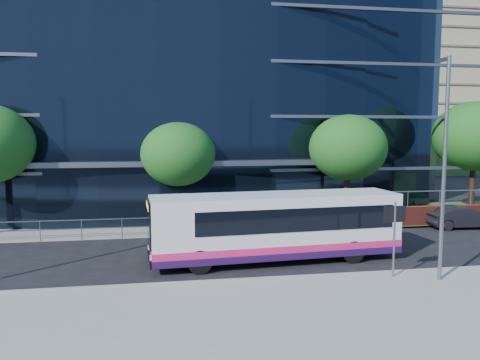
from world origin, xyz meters
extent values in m
plane|color=black|center=(0.00, 0.00, 0.00)|extent=(200.00, 200.00, 0.00)
cube|color=gray|center=(0.00, -5.00, 0.07)|extent=(80.00, 8.00, 0.15)
cube|color=gray|center=(0.00, -1.00, 0.08)|extent=(80.00, 0.25, 0.16)
cube|color=gold|center=(0.00, -0.80, 0.01)|extent=(80.00, 0.08, 0.01)
cube|color=gold|center=(0.00, -0.65, 0.01)|extent=(80.00, 0.08, 0.01)
cube|color=gray|center=(-6.00, 11.00, 0.05)|extent=(50.00, 8.00, 0.10)
cube|color=black|center=(-4.00, 24.00, 8.00)|extent=(38.00, 16.00, 16.00)
cube|color=#595E66|center=(-4.00, 9.50, 3.70)|extent=(22.00, 1.20, 0.30)
cube|color=slate|center=(-8.00, 7.00, 1.05)|extent=(24.00, 0.05, 0.05)
cube|color=slate|center=(-8.00, 7.00, 0.60)|extent=(24.00, 0.05, 0.05)
cylinder|color=slate|center=(-8.00, 7.00, 0.55)|extent=(0.04, 0.04, 1.10)
cube|color=#2D511E|center=(32.00, 56.00, 2.00)|extent=(60.00, 42.00, 4.00)
cube|color=tan|center=(32.00, 58.00, 17.00)|extent=(50.00, 12.00, 26.00)
cylinder|color=slate|center=(4.50, -1.60, 1.55)|extent=(0.08, 0.08, 2.80)
cube|color=black|center=(4.50, -1.58, 2.50)|extent=(0.85, 0.06, 0.60)
cylinder|color=black|center=(-3.00, 9.50, 1.43)|extent=(0.36, 0.36, 2.86)
ellipsoid|color=#1D5016|center=(-3.00, 9.50, 4.23)|extent=(4.29, 4.29, 3.65)
cylinder|color=black|center=(7.00, 9.00, 1.54)|extent=(0.36, 0.36, 3.08)
ellipsoid|color=#1D5016|center=(7.00, 9.00, 4.55)|extent=(4.62, 4.62, 3.93)
cylinder|color=black|center=(16.00, 10.00, 1.76)|extent=(0.36, 0.36, 3.52)
ellipsoid|color=#1D5016|center=(16.00, 10.00, 5.20)|extent=(5.28, 5.28, 4.49)
cylinder|color=black|center=(24.00, 40.00, 1.54)|extent=(0.36, 0.36, 3.08)
ellipsoid|color=#1D5016|center=(24.00, 40.00, 4.55)|extent=(4.62, 4.62, 3.93)
cylinder|color=black|center=(40.00, 42.00, 1.43)|extent=(0.36, 0.36, 2.86)
ellipsoid|color=#1D5016|center=(40.00, 42.00, 4.23)|extent=(4.29, 4.29, 3.65)
cylinder|color=slate|center=(6.00, -2.20, 4.15)|extent=(0.14, 0.14, 8.00)
cube|color=slate|center=(6.00, -1.85, 8.05)|extent=(0.15, 0.70, 0.12)
cube|color=silver|center=(0.83, 1.70, 1.60)|extent=(10.67, 3.14, 2.54)
cube|color=#2A1045|center=(0.83, 1.70, 0.48)|extent=(10.70, 3.20, 0.29)
cube|color=#E02065|center=(0.83, 1.70, 0.77)|extent=(10.70, 3.20, 0.29)
cube|color=black|center=(1.40, 1.74, 1.96)|extent=(8.58, 3.04, 0.96)
cube|color=black|center=(-4.45, 1.32, 1.72)|extent=(0.23, 2.06, 1.48)
cube|color=black|center=(-4.46, 1.32, 2.60)|extent=(0.24, 1.96, 0.38)
cube|color=yellow|center=(-4.52, 1.56, 2.60)|extent=(0.12, 1.05, 0.21)
cube|color=black|center=(-4.45, 1.32, 0.43)|extent=(0.27, 2.30, 0.23)
cylinder|color=black|center=(-2.53, 0.38, 0.48)|extent=(0.98, 0.36, 0.96)
cylinder|color=black|center=(3.96, 0.85, 0.48)|extent=(0.98, 0.36, 0.96)
imported|color=black|center=(12.94, 6.50, 0.64)|extent=(3.94, 1.58, 1.27)
camera|label=1|loc=(-3.89, -17.34, 5.54)|focal=35.00mm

